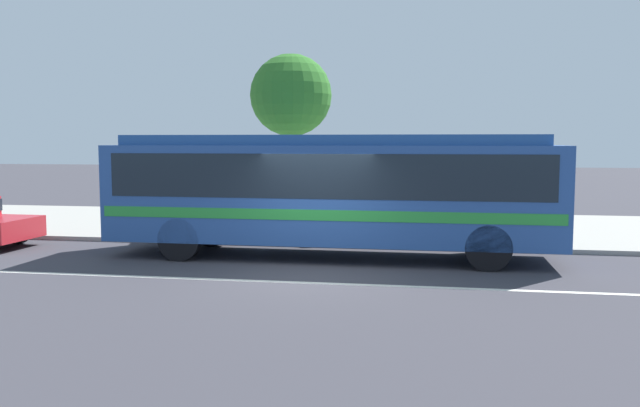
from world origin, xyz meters
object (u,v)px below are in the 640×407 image
Objects in this scene: transit_bus at (332,187)px; bus_stop_sign at (503,182)px; pedestrian_walking_along_curb at (345,203)px; street_tree_near_stop at (291,96)px; pedestrian_waiting_near_sign at (506,206)px.

transit_bus reaches higher than bus_stop_sign.
transit_bus is 4.16× the size of bus_stop_sign.
pedestrian_walking_along_curb is 0.31× the size of street_tree_near_stop.
transit_bus is 6.39× the size of pedestrian_walking_along_curb.
street_tree_near_stop is at bearing 130.94° from pedestrian_walking_along_curb.
street_tree_near_stop is at bearing 157.98° from pedestrian_waiting_near_sign.
pedestrian_waiting_near_sign reaches higher than pedestrian_walking_along_curb.
transit_bus is 4.53m from bus_stop_sign.
bus_stop_sign is (-0.11, -0.34, 0.65)m from pedestrian_waiting_near_sign.
pedestrian_walking_along_curb is 4.34m from street_tree_near_stop.
pedestrian_walking_along_curb is at bearing 177.18° from pedestrian_waiting_near_sign.
pedestrian_waiting_near_sign is at bearing -2.82° from pedestrian_walking_along_curb.
transit_bus reaches higher than pedestrian_waiting_near_sign.
bus_stop_sign reaches higher than pedestrian_waiting_near_sign.
street_tree_near_stop is (-6.25, 2.53, 3.06)m from pedestrian_waiting_near_sign.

